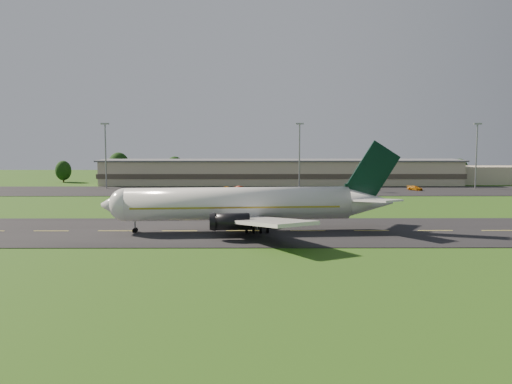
{
  "coord_description": "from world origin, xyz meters",
  "views": [
    {
      "loc": [
        -9.4,
        -96.66,
        16.26
      ],
      "look_at": [
        -8.84,
        8.0,
        6.0
      ],
      "focal_mm": 40.0,
      "sensor_mm": 36.0,
      "label": 1
    }
  ],
  "objects_px": {
    "airliner": "(243,204)",
    "light_mast_west": "(105,148)",
    "light_mast_centre": "(299,148)",
    "light_mast_east": "(477,148)",
    "service_vehicle_a": "(227,188)",
    "terminal": "(299,173)",
    "service_vehicle_c": "(373,188)",
    "service_vehicle_d": "(415,188)",
    "service_vehicle_b": "(241,188)"
  },
  "relations": [
    {
      "from": "airliner",
      "to": "light_mast_west",
      "type": "bearing_deg",
      "value": 114.22
    },
    {
      "from": "airliner",
      "to": "light_mast_west",
      "type": "xyz_separation_m",
      "value": [
        -43.94,
        79.93,
        8.08
      ]
    },
    {
      "from": "light_mast_west",
      "to": "airliner",
      "type": "bearing_deg",
      "value": -61.2
    },
    {
      "from": "airliner",
      "to": "light_mast_centre",
      "type": "relative_size",
      "value": 2.52
    },
    {
      "from": "light_mast_east",
      "to": "service_vehicle_a",
      "type": "bearing_deg",
      "value": -174.97
    },
    {
      "from": "terminal",
      "to": "service_vehicle_a",
      "type": "bearing_deg",
      "value": -135.72
    },
    {
      "from": "service_vehicle_a",
      "to": "service_vehicle_c",
      "type": "xyz_separation_m",
      "value": [
        44.05,
        1.5,
        0.07
      ]
    },
    {
      "from": "terminal",
      "to": "light_mast_west",
      "type": "xyz_separation_m",
      "value": [
        -61.4,
        -16.18,
        8.75
      ]
    },
    {
      "from": "light_mast_centre",
      "to": "service_vehicle_d",
      "type": "relative_size",
      "value": 4.33
    },
    {
      "from": "terminal",
      "to": "light_mast_centre",
      "type": "bearing_deg",
      "value": -94.95
    },
    {
      "from": "light_mast_centre",
      "to": "service_vehicle_d",
      "type": "xyz_separation_m",
      "value": [
        34.22,
        -6.9,
        -11.96
      ]
    },
    {
      "from": "terminal",
      "to": "service_vehicle_d",
      "type": "height_order",
      "value": "terminal"
    },
    {
      "from": "service_vehicle_b",
      "to": "service_vehicle_a",
      "type": "bearing_deg",
      "value": 69.03
    },
    {
      "from": "service_vehicle_b",
      "to": "service_vehicle_d",
      "type": "height_order",
      "value": "service_vehicle_d"
    },
    {
      "from": "airliner",
      "to": "service_vehicle_a",
      "type": "distance_m",
      "value": 73.51
    },
    {
      "from": "service_vehicle_b",
      "to": "service_vehicle_d",
      "type": "relative_size",
      "value": 0.88
    },
    {
      "from": "service_vehicle_b",
      "to": "light_mast_centre",
      "type": "bearing_deg",
      "value": -84.56
    },
    {
      "from": "service_vehicle_c",
      "to": "light_mast_centre",
      "type": "bearing_deg",
      "value": 169.04
    },
    {
      "from": "light_mast_centre",
      "to": "service_vehicle_b",
      "type": "distance_m",
      "value": 22.76
    },
    {
      "from": "light_mast_centre",
      "to": "service_vehicle_b",
      "type": "xyz_separation_m",
      "value": [
        -18.0,
        -7.13,
        -11.96
      ]
    },
    {
      "from": "airliner",
      "to": "service_vehicle_d",
      "type": "relative_size",
      "value": 10.91
    },
    {
      "from": "terminal",
      "to": "service_vehicle_d",
      "type": "relative_size",
      "value": 30.84
    },
    {
      "from": "airliner",
      "to": "service_vehicle_c",
      "type": "distance_m",
      "value": 83.83
    },
    {
      "from": "service_vehicle_a",
      "to": "service_vehicle_c",
      "type": "relative_size",
      "value": 0.73
    },
    {
      "from": "light_mast_west",
      "to": "light_mast_centre",
      "type": "relative_size",
      "value": 1.0
    },
    {
      "from": "light_mast_centre",
      "to": "light_mast_east",
      "type": "relative_size",
      "value": 1.0
    },
    {
      "from": "airliner",
      "to": "light_mast_east",
      "type": "relative_size",
      "value": 2.52
    },
    {
      "from": "terminal",
      "to": "light_mast_east",
      "type": "relative_size",
      "value": 7.13
    },
    {
      "from": "terminal",
      "to": "light_mast_west",
      "type": "distance_m",
      "value": 64.1
    },
    {
      "from": "light_mast_east",
      "to": "airliner",
      "type": "bearing_deg",
      "value": -131.64
    },
    {
      "from": "light_mast_west",
      "to": "light_mast_east",
      "type": "distance_m",
      "value": 115.0
    },
    {
      "from": "light_mast_centre",
      "to": "light_mast_east",
      "type": "xyz_separation_m",
      "value": [
        55.0,
        0.0,
        0.0
      ]
    },
    {
      "from": "terminal",
      "to": "service_vehicle_b",
      "type": "bearing_deg",
      "value": -129.77
    },
    {
      "from": "terminal",
      "to": "service_vehicle_c",
      "type": "height_order",
      "value": "terminal"
    },
    {
      "from": "light_mast_west",
      "to": "light_mast_centre",
      "type": "height_order",
      "value": "same"
    },
    {
      "from": "service_vehicle_a",
      "to": "service_vehicle_b",
      "type": "height_order",
      "value": "service_vehicle_b"
    },
    {
      "from": "light_mast_west",
      "to": "terminal",
      "type": "bearing_deg",
      "value": 14.76
    },
    {
      "from": "light_mast_west",
      "to": "service_vehicle_b",
      "type": "height_order",
      "value": "light_mast_west"
    },
    {
      "from": "service_vehicle_a",
      "to": "service_vehicle_d",
      "type": "bearing_deg",
      "value": -35.38
    },
    {
      "from": "service_vehicle_b",
      "to": "service_vehicle_c",
      "type": "height_order",
      "value": "service_vehicle_b"
    },
    {
      "from": "service_vehicle_d",
      "to": "service_vehicle_b",
      "type": "bearing_deg",
      "value": 135.97
    },
    {
      "from": "light_mast_centre",
      "to": "service_vehicle_d",
      "type": "distance_m",
      "value": 36.9
    },
    {
      "from": "airliner",
      "to": "light_mast_west",
      "type": "distance_m",
      "value": 91.57
    },
    {
      "from": "airliner",
      "to": "service_vehicle_a",
      "type": "relative_size",
      "value": 14.84
    },
    {
      "from": "service_vehicle_d",
      "to": "light_mast_east",
      "type": "bearing_deg",
      "value": -25.93
    },
    {
      "from": "service_vehicle_a",
      "to": "light_mast_east",
      "type": "bearing_deg",
      "value": -30.24
    },
    {
      "from": "light_mast_east",
      "to": "service_vehicle_c",
      "type": "height_order",
      "value": "light_mast_east"
    },
    {
      "from": "light_mast_centre",
      "to": "service_vehicle_a",
      "type": "bearing_deg",
      "value": -162.97
    },
    {
      "from": "light_mast_centre",
      "to": "service_vehicle_a",
      "type": "relative_size",
      "value": 5.89
    },
    {
      "from": "airliner",
      "to": "light_mast_centre",
      "type": "bearing_deg",
      "value": 74.06
    }
  ]
}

